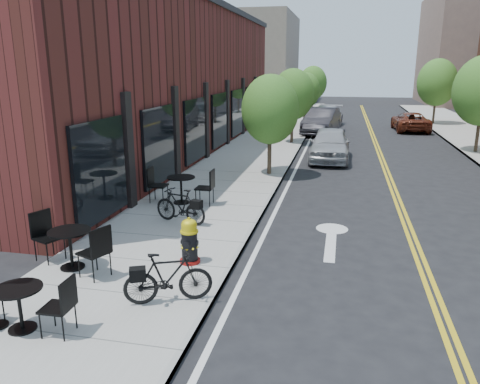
# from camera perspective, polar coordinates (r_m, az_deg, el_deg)

# --- Properties ---
(ground) EXTENTS (120.00, 120.00, 0.00)m
(ground) POSITION_cam_1_polar(r_m,az_deg,el_deg) (9.96, -1.15, -9.88)
(ground) COLOR black
(ground) RESTS_ON ground
(sidewalk_near) EXTENTS (4.00, 70.00, 0.12)m
(sidewalk_near) POSITION_cam_1_polar(r_m,az_deg,el_deg) (19.66, -0.02, 2.94)
(sidewalk_near) COLOR #9E9B93
(sidewalk_near) RESTS_ON ground
(building_near) EXTENTS (5.00, 28.00, 7.00)m
(building_near) POSITION_cam_1_polar(r_m,az_deg,el_deg) (24.36, -8.60, 13.29)
(building_near) COLOR #421B15
(building_near) RESTS_ON ground
(bg_building_left) EXTENTS (8.00, 14.00, 10.00)m
(bg_building_left) POSITION_cam_1_polar(r_m,az_deg,el_deg) (57.67, 2.36, 15.90)
(bg_building_left) COLOR #726656
(bg_building_left) RESTS_ON ground
(bg_building_right) EXTENTS (10.00, 16.00, 12.00)m
(bg_building_right) POSITION_cam_1_polar(r_m,az_deg,el_deg) (60.41, 26.66, 15.29)
(bg_building_right) COLOR brown
(bg_building_right) RESTS_ON ground
(tree_near_a) EXTENTS (2.20, 2.20, 3.81)m
(tree_near_a) POSITION_cam_1_polar(r_m,az_deg,el_deg) (18.05, 3.70, 9.99)
(tree_near_a) COLOR #382B1E
(tree_near_a) RESTS_ON sidewalk_near
(tree_near_b) EXTENTS (2.30, 2.30, 3.98)m
(tree_near_b) POSITION_cam_1_polar(r_m,az_deg,el_deg) (25.96, 6.47, 11.73)
(tree_near_b) COLOR #382B1E
(tree_near_b) RESTS_ON sidewalk_near
(tree_near_c) EXTENTS (2.10, 2.10, 3.67)m
(tree_near_c) POSITION_cam_1_polar(r_m,az_deg,el_deg) (33.92, 7.93, 12.15)
(tree_near_c) COLOR #382B1E
(tree_near_c) RESTS_ON sidewalk_near
(tree_near_d) EXTENTS (2.40, 2.40, 4.11)m
(tree_near_d) POSITION_cam_1_polar(r_m,az_deg,el_deg) (41.88, 8.87, 13.01)
(tree_near_d) COLOR #382B1E
(tree_near_d) RESTS_ON sidewalk_near
(tree_far_c) EXTENTS (2.80, 2.80, 4.62)m
(tree_far_c) POSITION_cam_1_polar(r_m,az_deg,el_deg) (37.35, 22.90, 12.21)
(tree_far_c) COLOR #382B1E
(tree_far_c) RESTS_ON sidewalk_far
(fire_hydrant) EXTENTS (0.46, 0.46, 1.01)m
(fire_hydrant) POSITION_cam_1_polar(r_m,az_deg,el_deg) (10.06, -6.18, -6.00)
(fire_hydrant) COLOR maroon
(fire_hydrant) RESTS_ON sidewalk_near
(bicycle_left) EXTENTS (1.64, 0.88, 0.95)m
(bicycle_left) POSITION_cam_1_polar(r_m,az_deg,el_deg) (12.60, -7.29, -1.68)
(bicycle_left) COLOR black
(bicycle_left) RESTS_ON sidewalk_near
(bicycle_right) EXTENTS (1.62, 1.05, 0.95)m
(bicycle_right) POSITION_cam_1_polar(r_m,az_deg,el_deg) (8.49, -8.75, -10.26)
(bicycle_right) COLOR black
(bicycle_right) RESTS_ON sidewalk_near
(bistro_set_a) EXTENTS (1.76, 0.79, 0.95)m
(bistro_set_a) POSITION_cam_1_polar(r_m,az_deg,el_deg) (8.35, -25.32, -12.07)
(bistro_set_a) COLOR black
(bistro_set_a) RESTS_ON sidewalk_near
(bistro_set_b) EXTENTS (2.03, 1.21, 1.08)m
(bistro_set_b) POSITION_cam_1_polar(r_m,az_deg,el_deg) (10.33, -19.98, -5.92)
(bistro_set_b) COLOR black
(bistro_set_b) RESTS_ON sidewalk_near
(bistro_set_c) EXTENTS (1.99, 0.87, 1.08)m
(bistro_set_c) POSITION_cam_1_polar(r_m,az_deg,el_deg) (14.40, -7.18, 0.74)
(bistro_set_c) COLOR black
(bistro_set_c) RESTS_ON sidewalk_near
(parked_car_a) EXTENTS (1.79, 4.39, 1.49)m
(parked_car_a) POSITION_cam_1_polar(r_m,az_deg,el_deg) (21.86, 10.90, 5.74)
(parked_car_a) COLOR #9EA0A6
(parked_car_a) RESTS_ON ground
(parked_car_b) EXTENTS (2.39, 5.20, 1.65)m
(parked_car_b) POSITION_cam_1_polar(r_m,az_deg,el_deg) (30.49, 9.92, 8.53)
(parked_car_b) COLOR black
(parked_car_b) RESTS_ON ground
(parked_car_c) EXTENTS (2.64, 5.20, 1.45)m
(parked_car_c) POSITION_cam_1_polar(r_m,az_deg,el_deg) (34.35, 10.37, 9.06)
(parked_car_c) COLOR #B2B2B7
(parked_car_c) RESTS_ON ground
(parked_car_far) EXTENTS (2.26, 4.58, 1.25)m
(parked_car_far) POSITION_cam_1_polar(r_m,az_deg,el_deg) (33.47, 20.05, 8.07)
(parked_car_far) COLOR maroon
(parked_car_far) RESTS_ON ground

